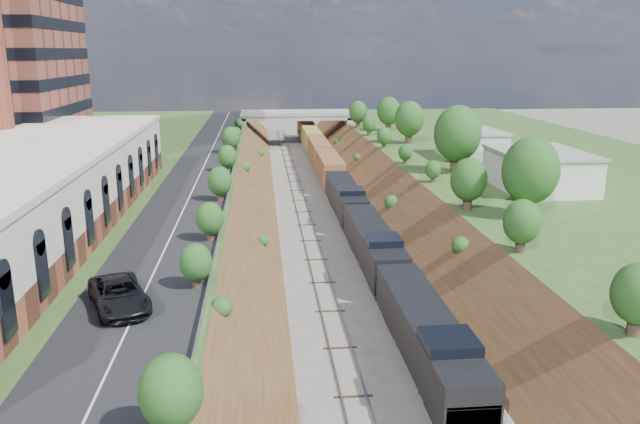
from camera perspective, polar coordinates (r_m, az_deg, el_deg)
platform_left at (r=80.70m, az=-23.51°, el=0.65°), size 44.00×180.00×5.00m
platform_right at (r=86.84m, az=22.70°, el=1.65°), size 44.00×180.00×5.00m
embankment_left at (r=77.34m, az=-7.65°, el=-0.72°), size 10.00×180.00×10.00m
embankment_right at (r=79.53m, az=8.39°, el=-0.32°), size 10.00×180.00×10.00m
rail_left_track at (r=77.43m, az=-1.43°, el=-0.51°), size 1.58×180.00×0.18m
rail_right_track at (r=77.95m, az=2.39°, el=-0.41°), size 1.58×180.00×0.18m
road at (r=76.50m, az=-11.15°, el=2.85°), size 8.00×180.00×0.10m
guardrail at (r=75.90m, az=-8.10°, el=3.28°), size 0.10×171.00×0.70m
commercial_building at (r=57.54m, az=-25.89°, el=1.33°), size 14.30×62.30×7.00m
overpass at (r=137.66m, az=-2.21°, el=8.19°), size 24.50×8.30×7.40m
white_building_near at (r=74.75m, az=19.42°, el=3.55°), size 9.00×12.00×4.00m
white_building_far at (r=94.74m, az=13.64°, el=6.02°), size 8.00×10.00×3.60m
tree_right_large at (r=60.93m, az=18.69°, el=3.54°), size 5.25×5.25×7.61m
tree_left_crest at (r=37.23m, az=-11.34°, el=-6.49°), size 2.45×2.45×3.55m
freight_train at (r=93.78m, az=1.00°, el=3.75°), size 3.10×124.95×4.62m
suv at (r=39.75m, az=-17.89°, el=-7.18°), size 5.11×7.01×1.77m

